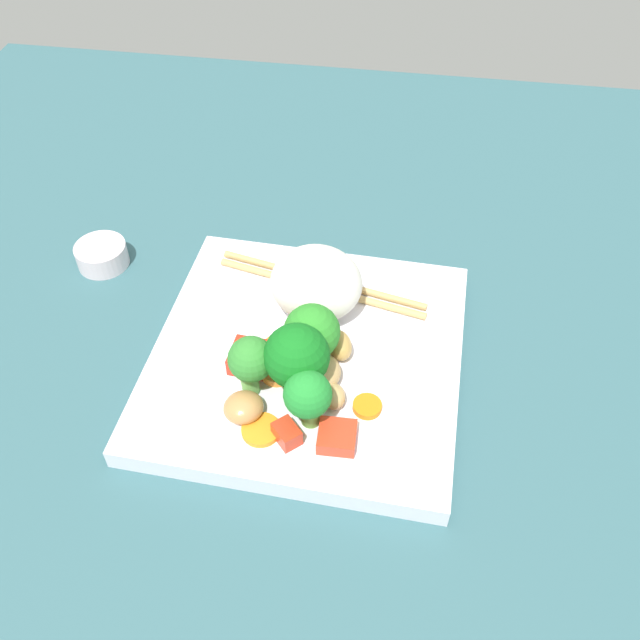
{
  "coord_description": "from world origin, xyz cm",
  "views": [
    {
      "loc": [
        -7.04,
        37.95,
        46.41
      ],
      "look_at": [
        -0.85,
        -1.82,
        3.9
      ],
      "focal_mm": 38.59,
      "sensor_mm": 36.0,
      "label": 1
    }
  ],
  "objects_px": {
    "rice_mound": "(312,283)",
    "sauce_cup": "(102,255)",
    "chopstick_pair": "(324,284)",
    "carrot_slice_3": "(277,372)",
    "square_plate": "(307,357)",
    "broccoli_floret_2": "(308,396)"
  },
  "relations": [
    {
      "from": "broccoli_floret_2",
      "to": "carrot_slice_3",
      "type": "height_order",
      "value": "broccoli_floret_2"
    },
    {
      "from": "rice_mound",
      "to": "chopstick_pair",
      "type": "height_order",
      "value": "rice_mound"
    },
    {
      "from": "carrot_slice_3",
      "to": "chopstick_pair",
      "type": "height_order",
      "value": "same"
    },
    {
      "from": "square_plate",
      "to": "broccoli_floret_2",
      "type": "distance_m",
      "value": 0.09
    },
    {
      "from": "carrot_slice_3",
      "to": "chopstick_pair",
      "type": "bearing_deg",
      "value": -101.75
    },
    {
      "from": "broccoli_floret_2",
      "to": "carrot_slice_3",
      "type": "bearing_deg",
      "value": -52.45
    },
    {
      "from": "carrot_slice_3",
      "to": "chopstick_pair",
      "type": "relative_size",
      "value": 0.13
    },
    {
      "from": "chopstick_pair",
      "to": "sauce_cup",
      "type": "height_order",
      "value": "chopstick_pair"
    },
    {
      "from": "sauce_cup",
      "to": "broccoli_floret_2",
      "type": "bearing_deg",
      "value": 143.92
    },
    {
      "from": "rice_mound",
      "to": "sauce_cup",
      "type": "height_order",
      "value": "rice_mound"
    },
    {
      "from": "square_plate",
      "to": "carrot_slice_3",
      "type": "xyz_separation_m",
      "value": [
        0.02,
        0.03,
        0.01
      ]
    },
    {
      "from": "broccoli_floret_2",
      "to": "carrot_slice_3",
      "type": "distance_m",
      "value": 0.06
    },
    {
      "from": "square_plate",
      "to": "chopstick_pair",
      "type": "distance_m",
      "value": 0.08
    },
    {
      "from": "square_plate",
      "to": "rice_mound",
      "type": "height_order",
      "value": "rice_mound"
    },
    {
      "from": "rice_mound",
      "to": "sauce_cup",
      "type": "relative_size",
      "value": 1.61
    },
    {
      "from": "rice_mound",
      "to": "chopstick_pair",
      "type": "distance_m",
      "value": 0.04
    },
    {
      "from": "chopstick_pair",
      "to": "square_plate",
      "type": "bearing_deg",
      "value": 100.4
    },
    {
      "from": "rice_mound",
      "to": "broccoli_floret_2",
      "type": "height_order",
      "value": "rice_mound"
    },
    {
      "from": "chopstick_pair",
      "to": "carrot_slice_3",
      "type": "bearing_deg",
      "value": 90.73
    },
    {
      "from": "broccoli_floret_2",
      "to": "chopstick_pair",
      "type": "bearing_deg",
      "value": -85.98
    },
    {
      "from": "chopstick_pair",
      "to": "sauce_cup",
      "type": "distance_m",
      "value": 0.23
    },
    {
      "from": "rice_mound",
      "to": "sauce_cup",
      "type": "distance_m",
      "value": 0.23
    }
  ]
}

